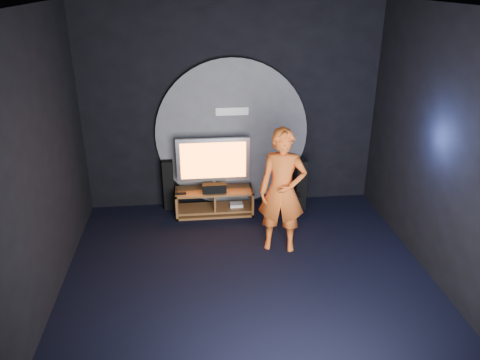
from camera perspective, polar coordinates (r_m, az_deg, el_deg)
The scene contains 15 objects.
floor at distance 6.46m, azimuth 1.12°, elevation -12.32°, with size 5.00×5.00×0.00m, color black.
back_wall at distance 7.99m, azimuth -1.05°, elevation 8.78°, with size 5.00×0.04×3.50m, color black.
front_wall at distance 3.45m, azimuth 6.69°, elevation -12.93°, with size 5.00×0.04×3.50m, color black.
left_wall at distance 5.87m, azimuth -23.75°, elevation 1.14°, with size 0.04×5.00×3.50m, color black.
right_wall at distance 6.42m, azimuth 24.01°, elevation 2.96°, with size 0.04×5.00×3.50m, color black.
ceiling at distance 5.24m, azimuth 1.44°, elevation 20.46°, with size 5.00×5.00×0.01m, color black.
wall_disc_panel at distance 8.06m, azimuth -0.99°, elevation 5.60°, with size 2.60×0.11×2.60m.
media_console at distance 8.09m, azimuth -3.08°, elevation -2.83°, with size 1.32×0.45×0.45m.
tv at distance 7.85m, azimuth -3.28°, elevation 2.27°, with size 1.23×0.22×0.90m.
center_speaker at distance 7.86m, azimuth -3.14°, elevation -0.99°, with size 0.40×0.15×0.15m, color black.
remote at distance 7.86m, azimuth -7.23°, elevation -1.66°, with size 0.18×0.05×0.02m, color black.
tower_speaker_left at distance 8.26m, azimuth -8.70°, elevation -0.55°, with size 0.18×0.20×0.90m, color black.
tower_speaker_right at distance 8.25m, azimuth 7.40°, elevation -0.51°, with size 0.18×0.20×0.90m, color black.
subwoofer at distance 8.17m, azimuth 6.10°, elevation -2.83°, with size 0.32×0.32×0.35m, color black.
player at distance 6.79m, azimuth 5.17°, elevation -1.36°, with size 0.68×0.45×1.88m, color #D4581D.
Camera 1 is at (-0.68, -5.19, 3.79)m, focal length 35.00 mm.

